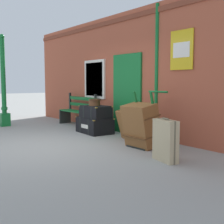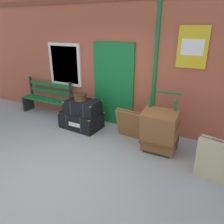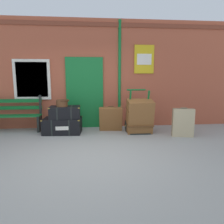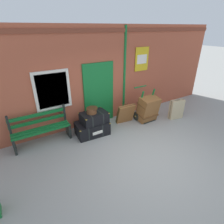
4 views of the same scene
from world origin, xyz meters
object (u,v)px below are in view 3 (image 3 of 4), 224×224
steamer_trunk_middle (65,112)px  large_brown_trunk (140,116)px  platform_bench (12,116)px  porters_trolley (138,122)px  suitcase_umber (111,119)px  round_hatbox (62,103)px  suitcase_cream (183,123)px  steamer_trunk_base (63,125)px

steamer_trunk_middle → large_brown_trunk: (2.01, -0.23, -0.11)m
steamer_trunk_middle → platform_bench: bearing=166.1°
porters_trolley → large_brown_trunk: bearing=-90.0°
large_brown_trunk → suitcase_umber: 0.82m
platform_bench → steamer_trunk_middle: platform_bench is taller
round_hatbox → porters_trolley: bearing=-1.7°
steamer_trunk_middle → round_hatbox: round_hatbox is taller
large_brown_trunk → suitcase_cream: size_ratio=1.24×
platform_bench → round_hatbox: platform_bench is taller
platform_bench → large_brown_trunk: platform_bench is taller
suitcase_cream → steamer_trunk_base: bearing=168.3°
platform_bench → round_hatbox: bearing=-14.1°
suitcase_umber → round_hatbox: bearing=-177.6°
porters_trolley → round_hatbox: bearing=178.3°
large_brown_trunk → suitcase_cream: 1.13m
steamer_trunk_base → suitcase_cream: suitcase_cream is taller
platform_bench → steamer_trunk_middle: 1.57m
steamer_trunk_base → round_hatbox: (0.01, -0.01, 0.63)m
porters_trolley → suitcase_cream: bearing=-28.9°
round_hatbox → suitcase_cream: 3.23m
steamer_trunk_middle → suitcase_cream: bearing=-11.6°
porters_trolley → suitcase_cream: 1.20m
suitcase_umber → porters_trolley: bearing=-8.8°
platform_bench → suitcase_cream: size_ratio=2.10×
platform_bench → steamer_trunk_middle: (1.52, -0.38, 0.14)m
platform_bench → suitcase_cream: platform_bench is taller
round_hatbox → steamer_trunk_middle: bearing=-9.8°
steamer_trunk_middle → suitcase_umber: 1.28m
steamer_trunk_base → steamer_trunk_middle: steamer_trunk_middle is taller
large_brown_trunk → steamer_trunk_base: bearing=173.2°
steamer_trunk_middle → porters_trolley: (2.01, -0.05, -0.31)m
porters_trolley → large_brown_trunk: size_ratio=1.25×
round_hatbox → large_brown_trunk: size_ratio=0.36×
round_hatbox → suitcase_umber: (1.32, 0.06, -0.49)m
porters_trolley → suitcase_umber: 0.77m
platform_bench → porters_trolley: size_ratio=1.36×
suitcase_umber → steamer_trunk_middle: bearing=-176.9°
steamer_trunk_base → suitcase_umber: (1.33, 0.05, 0.14)m
steamer_trunk_base → suitcase_umber: suitcase_umber is taller
round_hatbox → suitcase_umber: size_ratio=0.47×
platform_bench → large_brown_trunk: bearing=-9.7°
steamer_trunk_middle → round_hatbox: 0.27m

